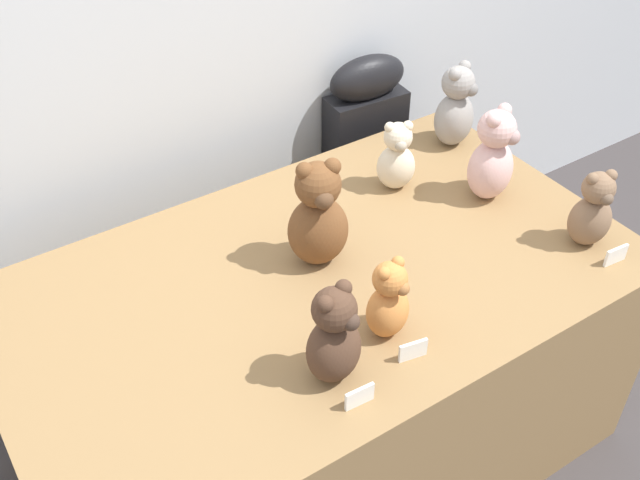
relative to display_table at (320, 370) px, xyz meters
name	(u,v)px	position (x,y,z in m)	size (l,w,h in m)	color
display_table	(320,370)	(0.00, 0.00, 0.00)	(1.65, 0.96, 0.73)	olive
instrument_case	(363,175)	(0.59, 0.61, 0.11)	(0.29, 0.14, 0.94)	black
teddy_bear_cocoa	(334,337)	(-0.15, -0.29, 0.49)	(0.16, 0.15, 0.26)	#4C3323
teddy_bear_mocha	(592,211)	(0.67, -0.28, 0.47)	(0.14, 0.13, 0.23)	#7F6047
teddy_bear_blush	(493,157)	(0.60, 0.03, 0.50)	(0.18, 0.17, 0.29)	beige
teddy_bear_chestnut	(318,217)	(0.03, 0.06, 0.51)	(0.19, 0.17, 0.31)	brown
teddy_bear_ginger	(389,301)	(0.02, -0.25, 0.47)	(0.13, 0.12, 0.22)	#D17F3D
teddy_bear_cream	(397,158)	(0.40, 0.21, 0.47)	(0.14, 0.13, 0.22)	beige
teddy_bear_ash	(455,108)	(0.71, 0.30, 0.49)	(0.17, 0.16, 0.27)	gray
name_card_front_left	(359,397)	(-0.16, -0.39, 0.39)	(0.07, 0.01, 0.05)	white
name_card_front_middle	(616,255)	(0.67, -0.38, 0.39)	(0.07, 0.01, 0.05)	white
name_card_front_right	(413,350)	(0.02, -0.35, 0.39)	(0.07, 0.01, 0.05)	white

